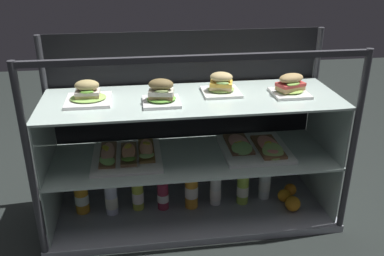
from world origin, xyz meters
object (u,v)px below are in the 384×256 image
(plated_roll_sandwich_left_of_center, at_px, (88,95))
(orange_fruit_rolled_forward, at_px, (284,196))
(plated_roll_sandwich_far_right, at_px, (290,86))
(orange_fruit_near_left_post, at_px, (290,190))
(juice_bottle_front_left_end, at_px, (163,194))
(juice_bottle_back_center, at_px, (243,188))
(open_sandwich_tray_center, at_px, (255,147))
(juice_bottle_front_middle, at_px, (265,182))
(juice_bottle_front_right_end, at_px, (111,198))
(open_sandwich_tray_right_of_center, at_px, (128,155))
(juice_bottle_back_right, at_px, (191,189))
(plated_roll_sandwich_far_left, at_px, (221,85))
(orange_fruit_beside_bottles, at_px, (293,204))
(plated_roll_sandwich_center, at_px, (161,94))
(juice_bottle_front_fourth, at_px, (138,194))
(juice_bottle_back_left, at_px, (216,190))
(juice_bottle_near_post, at_px, (82,197))

(plated_roll_sandwich_left_of_center, height_order, orange_fruit_rolled_forward, plated_roll_sandwich_left_of_center)
(plated_roll_sandwich_far_right, relative_size, orange_fruit_near_left_post, 2.51)
(juice_bottle_front_left_end, height_order, juice_bottle_back_center, juice_bottle_back_center)
(open_sandwich_tray_center, bearing_deg, juice_bottle_front_middle, 25.26)
(juice_bottle_front_right_end, distance_m, juice_bottle_front_middle, 0.83)
(juice_bottle_front_right_end, bearing_deg, orange_fruit_rolled_forward, -1.50)
(plated_roll_sandwich_left_of_center, height_order, open_sandwich_tray_right_of_center, plated_roll_sandwich_left_of_center)
(open_sandwich_tray_right_of_center, distance_m, open_sandwich_tray_center, 0.65)
(juice_bottle_front_left_end, xyz_separation_m, juice_bottle_back_right, (0.15, -0.01, 0.03))
(plated_roll_sandwich_far_left, bearing_deg, juice_bottle_back_center, -12.12)
(juice_bottle_back_center, relative_size, orange_fruit_beside_bottles, 2.70)
(plated_roll_sandwich_center, distance_m, juice_bottle_front_left_end, 0.59)
(juice_bottle_front_fourth, height_order, juice_bottle_front_left_end, juice_bottle_front_fourth)
(juice_bottle_back_center, bearing_deg, plated_roll_sandwich_far_right, -10.71)
(plated_roll_sandwich_far_left, bearing_deg, orange_fruit_rolled_forward, -8.38)
(juice_bottle_back_center, xyz_separation_m, orange_fruit_beside_bottles, (0.24, -0.11, -0.05))
(open_sandwich_tray_right_of_center, bearing_deg, juice_bottle_front_fourth, 29.39)
(juice_bottle_front_right_end, xyz_separation_m, juice_bottle_front_left_end, (0.27, 0.01, -0.00))
(juice_bottle_back_right, bearing_deg, juice_bottle_front_fourth, 175.36)
(juice_bottle_front_fourth, bearing_deg, juice_bottle_front_left_end, -6.73)
(juice_bottle_front_left_end, xyz_separation_m, juice_bottle_back_left, (0.28, 0.01, -0.00))
(juice_bottle_near_post, xyz_separation_m, juice_bottle_back_left, (0.71, -0.02, -0.01))
(juice_bottle_front_middle, relative_size, orange_fruit_near_left_post, 3.58)
(plated_roll_sandwich_center, xyz_separation_m, plated_roll_sandwich_far_left, (0.30, 0.10, -0.00))
(juice_bottle_back_right, height_order, juice_bottle_front_middle, juice_bottle_back_right)
(juice_bottle_front_middle, xyz_separation_m, orange_fruit_rolled_forward, (0.10, -0.06, -0.06))
(plated_roll_sandwich_far_right, relative_size, juice_bottle_front_right_end, 0.78)
(juice_bottle_front_right_end, bearing_deg, plated_roll_sandwich_center, -14.77)
(open_sandwich_tray_center, distance_m, juice_bottle_front_left_end, 0.54)
(open_sandwich_tray_center, relative_size, juice_bottle_front_fourth, 1.62)
(juice_bottle_front_fourth, relative_size, orange_fruit_near_left_post, 3.18)
(juice_bottle_front_left_end, bearing_deg, juice_bottle_back_center, -0.91)
(juice_bottle_back_right, height_order, juice_bottle_back_left, juice_bottle_back_right)
(juice_bottle_front_left_end, xyz_separation_m, orange_fruit_rolled_forward, (0.66, -0.03, -0.05))
(juice_bottle_front_fourth, bearing_deg, plated_roll_sandwich_far_right, -4.48)
(juice_bottle_near_post, relative_size, juice_bottle_back_right, 0.84)
(open_sandwich_tray_center, relative_size, juice_bottle_back_left, 1.60)
(juice_bottle_front_left_end, bearing_deg, plated_roll_sandwich_far_right, -4.01)
(open_sandwich_tray_right_of_center, relative_size, juice_bottle_back_right, 1.35)
(open_sandwich_tray_center, xyz_separation_m, juice_bottle_back_left, (-0.20, 0.02, -0.25))
(juice_bottle_back_right, height_order, orange_fruit_beside_bottles, juice_bottle_back_right)
(orange_fruit_near_left_post, xyz_separation_m, orange_fruit_rolled_forward, (-0.06, -0.06, 0.00))
(juice_bottle_front_fourth, xyz_separation_m, juice_bottle_front_left_end, (0.13, -0.02, -0.00))
(juice_bottle_front_right_end, height_order, orange_fruit_rolled_forward, juice_bottle_front_right_end)
(juice_bottle_near_post, height_order, juice_bottle_front_middle, juice_bottle_front_middle)
(plated_roll_sandwich_left_of_center, height_order, juice_bottle_back_center, plated_roll_sandwich_left_of_center)
(juice_bottle_back_left, bearing_deg, juice_bottle_back_center, -4.89)
(open_sandwich_tray_center, distance_m, juice_bottle_near_post, 0.94)
(orange_fruit_near_left_post, height_order, orange_fruit_rolled_forward, orange_fruit_rolled_forward)
(plated_roll_sandwich_left_of_center, distance_m, plated_roll_sandwich_center, 0.34)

